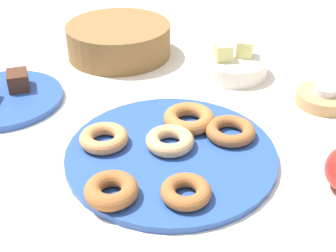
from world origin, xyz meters
TOP-DOWN VIEW (x-y plane):
  - ground_plane at (0.00, 0.00)m, footprint 2.40×2.40m
  - donut_plate at (0.00, 0.00)m, footprint 0.35×0.35m
  - donut_0 at (0.05, 0.07)m, footprint 0.13×0.13m
  - donut_1 at (-0.00, 0.01)m, footprint 0.12×0.12m
  - donut_2 at (0.11, 0.02)m, footprint 0.10×0.10m
  - donut_3 at (-0.00, -0.12)m, footprint 0.11×0.11m
  - donut_4 at (-0.11, 0.04)m, footprint 0.09×0.09m
  - donut_5 at (-0.11, -0.10)m, footprint 0.09×0.09m
  - cake_plate at (-0.30, 0.24)m, footprint 0.24×0.24m
  - brownie_far at (-0.27, 0.27)m, footprint 0.05×0.06m
  - candle_holder at (0.33, 0.12)m, footprint 0.11×0.11m
  - tealight at (0.33, 0.12)m, footprint 0.05×0.05m
  - basket at (-0.05, 0.43)m, footprint 0.33×0.33m
  - fruit_bowl at (0.19, 0.28)m, footprint 0.15×0.15m
  - melon_chunk_left at (0.17, 0.28)m, footprint 0.04×0.04m
  - melon_chunk_right at (0.22, 0.29)m, footprint 0.05×0.05m

SIDE VIEW (x-z plane):
  - ground_plane at x=0.00m, z-range 0.00..0.00m
  - donut_plate at x=0.00m, z-range 0.00..0.01m
  - cake_plate at x=-0.30m, z-range 0.00..0.01m
  - candle_holder at x=0.33m, z-range 0.00..0.02m
  - fruit_bowl at x=0.19m, z-range 0.00..0.04m
  - donut_3 at x=0.00m, z-range 0.01..0.03m
  - donut_2 at x=0.11m, z-range 0.01..0.03m
  - donut_4 at x=-0.11m, z-range 0.01..0.04m
  - donut_1 at x=0.00m, z-range 0.01..0.04m
  - donut_5 at x=-0.11m, z-range 0.01..0.04m
  - donut_0 at x=0.05m, z-range 0.01..0.04m
  - brownie_far at x=-0.27m, z-range 0.01..0.05m
  - tealight at x=0.33m, z-range 0.02..0.04m
  - basket at x=-0.05m, z-range 0.00..0.08m
  - melon_chunk_left at x=0.17m, z-range 0.04..0.07m
  - melon_chunk_right at x=0.22m, z-range 0.04..0.07m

